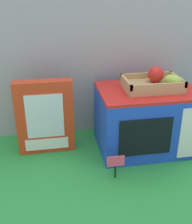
{
  "coord_description": "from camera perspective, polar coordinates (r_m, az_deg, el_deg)",
  "views": [
    {
      "loc": [
        -0.27,
        -1.11,
        0.71
      ],
      "look_at": [
        -0.07,
        0.02,
        0.18
      ],
      "focal_mm": 45.49,
      "sensor_mm": 36.0,
      "label": 1
    }
  ],
  "objects": [
    {
      "name": "ground_plane",
      "position": [
        1.34,
        3.19,
        -7.19
      ],
      "size": [
        1.7,
        1.7,
        0.0
      ],
      "primitive_type": "plane",
      "color": "green",
      "rests_on": "ground"
    },
    {
      "name": "display_back_panel",
      "position": [
        1.39,
        1.58,
        10.58
      ],
      "size": [
        1.61,
        0.03,
        0.74
      ],
      "primitive_type": "cube",
      "color": "#A0A3A8",
      "rests_on": "ground"
    },
    {
      "name": "toy_microwave",
      "position": [
        1.31,
        9.92,
        -1.37
      ],
      "size": [
        0.42,
        0.3,
        0.28
      ],
      "color": "blue",
      "rests_on": "ground"
    },
    {
      "name": "food_groups_crate",
      "position": [
        1.25,
        11.69,
        5.8
      ],
      "size": [
        0.24,
        0.17,
        0.1
      ],
      "color": "tan",
      "rests_on": "toy_microwave"
    },
    {
      "name": "cookie_set_box",
      "position": [
        1.27,
        -10.21,
        -1.05
      ],
      "size": [
        0.25,
        0.06,
        0.33
      ],
      "color": "red",
      "rests_on": "ground"
    },
    {
      "name": "price_sign",
      "position": [
        1.12,
        3.96,
        -10.28
      ],
      "size": [
        0.07,
        0.01,
        0.1
      ],
      "color": "black",
      "rests_on": "ground"
    }
  ]
}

